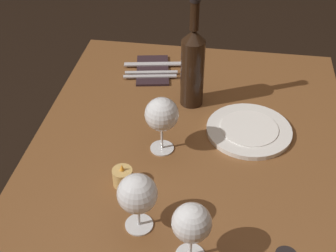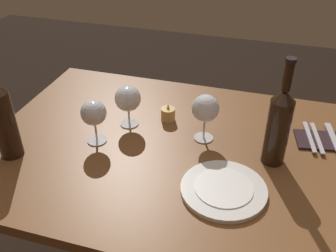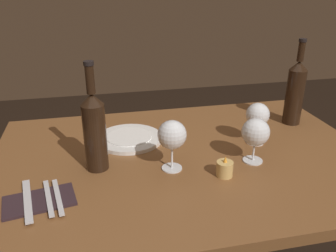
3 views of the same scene
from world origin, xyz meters
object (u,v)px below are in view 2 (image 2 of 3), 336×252
wine_glass_right (128,99)px  wine_bottle (3,118)px  wine_bottle_second (279,125)px  dinner_plate (224,189)px  table_knife (334,141)px  fork_outer (309,137)px  wine_glass_left (94,114)px  folded_napkin (325,141)px  fork_inner (317,138)px  wine_glass_centre (205,109)px  votive_candle (168,115)px

wine_glass_right → wine_bottle: wine_bottle is taller
wine_bottle → wine_bottle_second: same height
dinner_plate → table_knife: 0.46m
table_knife → fork_outer: bearing=180.0°
wine_glass_left → fork_outer: size_ratio=0.86×
dinner_plate → table_knife: (0.32, 0.34, 0.00)m
wine_bottle → wine_bottle_second: size_ratio=1.00×
wine_bottle → folded_napkin: bearing=20.3°
wine_glass_left → wine_bottle_second: bearing=6.1°
wine_glass_left → wine_bottle: (-0.23, -0.14, 0.03)m
wine_glass_right → fork_outer: 0.64m
wine_bottle_second → dinner_plate: (-0.12, -0.18, -0.13)m
folded_napkin → fork_inner: size_ratio=1.15×
wine_glass_right → folded_napkin: 0.69m
wine_glass_left → wine_glass_centre: bearing=18.9°
wine_bottle_second → table_knife: 0.28m
wine_bottle_second → folded_napkin: bearing=43.0°
wine_bottle → votive_candle: 0.55m
wine_glass_centre → wine_bottle_second: 0.24m
votive_candle → dinner_plate: bearing=-50.6°
wine_glass_right → wine_bottle: bearing=-137.7°
wine_bottle → folded_napkin: (0.97, 0.36, -0.13)m
wine_glass_right → fork_inner: 0.66m
wine_glass_right → dinner_plate: (0.38, -0.25, -0.10)m
wine_bottle_second → fork_outer: wine_bottle_second is taller
wine_glass_centre → wine_bottle: bearing=-155.5°
wine_glass_left → wine_glass_centre: (0.34, 0.12, 0.01)m
wine_glass_centre → folded_napkin: 0.42m
wine_glass_centre → fork_outer: 0.38m
wine_glass_centre → wine_glass_left: bearing=-161.1°
votive_candle → fork_inner: bearing=2.2°
wine_bottle → table_knife: 1.07m
fork_inner → dinner_plate: bearing=-128.0°
dinner_plate → wine_glass_centre: bearing=114.7°
wine_glass_left → wine_bottle: wine_bottle is taller
wine_glass_right → wine_glass_centre: 0.28m
fork_outer → dinner_plate: bearing=-125.2°
votive_candle → table_knife: 0.58m
wine_glass_centre → fork_inner: 0.40m
fork_inner → wine_glass_right: bearing=-172.3°
wine_glass_left → wine_bottle_second: wine_bottle_second is taller
votive_candle → fork_outer: 0.50m
wine_glass_left → table_knife: wine_glass_left is taller
folded_napkin → fork_outer: fork_outer is taller
wine_glass_left → votive_candle: bearing=45.1°
wine_glass_right → fork_outer: (0.62, 0.09, -0.09)m
votive_candle → folded_napkin: (0.55, 0.02, -0.02)m
wine_bottle → fork_inner: wine_bottle is taller
fork_inner → table_knife: size_ratio=0.85×
dinner_plate → fork_outer: 0.41m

